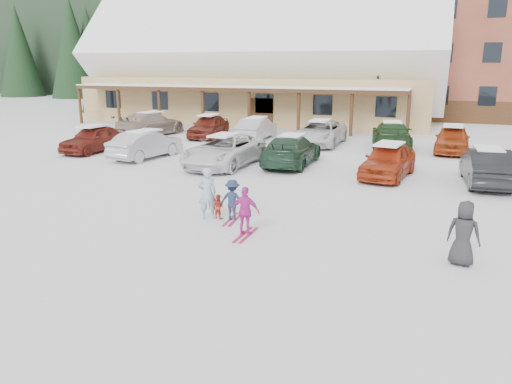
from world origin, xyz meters
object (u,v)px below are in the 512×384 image
(child_magenta, at_px, (246,211))
(child_navy, at_px, (232,200))
(toddler_red, at_px, (218,206))
(parked_car_9, at_px, (256,128))
(parked_car_10, at_px, (320,133))
(parked_car_8, at_px, (209,126))
(bystander_dark, at_px, (464,233))
(parked_car_5, at_px, (486,167))
(lamp_post, at_px, (378,84))
(parked_car_12, at_px, (452,139))
(parked_car_0, at_px, (94,139))
(parked_car_1, at_px, (146,144))
(parked_car_3, at_px, (291,150))
(parked_car_4, at_px, (388,161))
(parked_car_7, at_px, (151,124))
(adult_skier, at_px, (207,193))
(parked_car_11, at_px, (392,135))
(parked_car_2, at_px, (224,150))
(day_lodge, at_px, (258,73))

(child_magenta, bearing_deg, child_navy, -52.99)
(toddler_red, height_order, parked_car_9, parked_car_9)
(child_magenta, distance_m, parked_car_10, 16.56)
(parked_car_8, bearing_deg, toddler_red, -68.84)
(bystander_dark, xyz_separation_m, parked_car_5, (1.25, 9.13, -0.06))
(lamp_post, bearing_deg, bystander_dark, -79.11)
(child_navy, relative_size, bystander_dark, 0.81)
(parked_car_8, height_order, parked_car_12, parked_car_8)
(lamp_post, bearing_deg, parked_car_0, -131.96)
(child_navy, relative_size, parked_car_0, 0.31)
(parked_car_1, relative_size, parked_car_12, 0.99)
(parked_car_3, height_order, parked_car_9, parked_car_3)
(parked_car_12, bearing_deg, parked_car_4, -107.47)
(parked_car_7, bearing_deg, adult_skier, 135.82)
(adult_skier, height_order, parked_car_7, adult_skier)
(parked_car_8, bearing_deg, parked_car_11, -6.87)
(child_navy, xyz_separation_m, bystander_dark, (6.51, -1.45, 0.15))
(parked_car_4, bearing_deg, parked_car_2, -169.79)
(parked_car_10, relative_size, parked_car_12, 1.22)
(parked_car_9, bearing_deg, adult_skier, 103.98)
(parked_car_1, bearing_deg, parked_car_7, -50.98)
(lamp_post, bearing_deg, parked_car_7, -148.85)
(parked_car_3, bearing_deg, parked_car_8, -42.77)
(child_navy, bearing_deg, parked_car_10, -92.11)
(toddler_red, xyz_separation_m, parked_car_4, (4.46, 7.75, 0.33))
(toddler_red, xyz_separation_m, parked_car_5, (8.25, 7.66, 0.34))
(parked_car_3, distance_m, parked_car_4, 4.71)
(parked_car_4, distance_m, parked_car_9, 12.24)
(parked_car_5, height_order, parked_car_12, parked_car_12)
(adult_skier, xyz_separation_m, parked_car_7, (-11.35, 15.55, -0.03))
(parked_car_2, distance_m, parked_car_9, 8.66)
(adult_skier, xyz_separation_m, parked_car_11, (4.28, 15.52, -0.05))
(day_lodge, xyz_separation_m, parked_car_12, (15.18, -11.67, -3.21))
(parked_car_11, height_order, parked_car_12, parked_car_11)
(toddler_red, bearing_deg, parked_car_11, -91.27)
(parked_car_0, height_order, parked_car_7, parked_car_7)
(parked_car_4, height_order, parked_car_7, parked_car_7)
(child_magenta, relative_size, parked_car_12, 0.33)
(lamp_post, relative_size, parked_car_12, 1.32)
(adult_skier, height_order, parked_car_4, adult_skier)
(parked_car_5, bearing_deg, child_magenta, 48.67)
(parked_car_1, bearing_deg, parked_car_11, -138.15)
(toddler_red, distance_m, parked_car_8, 17.62)
(adult_skier, bearing_deg, parked_car_12, -147.75)
(parked_car_2, height_order, parked_car_3, parked_car_2)
(day_lodge, bearing_deg, lamp_post, -16.65)
(parked_car_3, height_order, parked_car_7, parked_car_7)
(parked_car_0, distance_m, parked_car_12, 19.48)
(parked_car_1, distance_m, parked_car_7, 8.34)
(toddler_red, relative_size, parked_car_10, 0.15)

